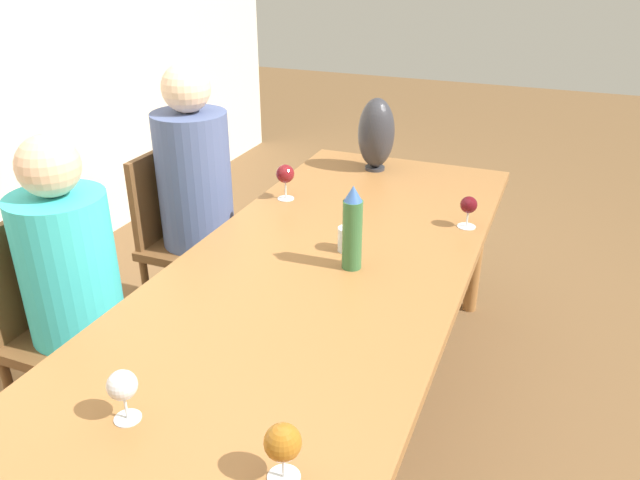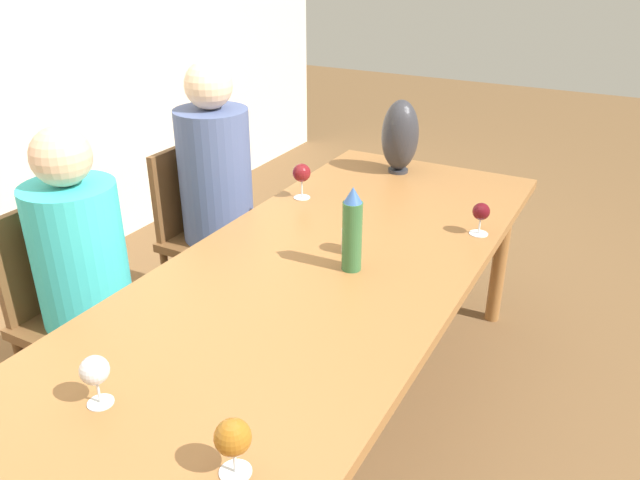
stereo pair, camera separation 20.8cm
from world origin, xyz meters
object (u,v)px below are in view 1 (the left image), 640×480
object	(u,v)px
water_tumbler	(347,239)
chair_far	(188,235)
wine_glass_3	(285,175)
person_far	(198,197)
wine_glass_1	(283,444)
wine_glass_2	(122,386)
vase	(376,134)
wine_glass_0	(469,206)
water_bottle	(352,229)
chair_near	(66,323)
person_near	(76,290)

from	to	relation	value
water_tumbler	chair_far	distance (m)	1.00
wine_glass_3	person_far	world-z (taller)	person_far
water_tumbler	wine_glass_1	xyz separation A→B (m)	(-1.04, -0.23, 0.05)
wine_glass_2	chair_far	xyz separation A→B (m)	(1.33, 0.72, -0.33)
vase	wine_glass_0	world-z (taller)	vase
water_tumbler	wine_glass_2	xyz separation A→B (m)	(-1.01, 0.18, 0.05)
vase	water_tumbler	bearing A→B (deg)	-168.90
water_bottle	wine_glass_1	size ratio (longest dim) A/B	2.18
water_bottle	chair_near	world-z (taller)	water_bottle
water_bottle	vase	world-z (taller)	vase
vase	wine_glass_3	distance (m)	0.57
water_bottle	vase	distance (m)	1.01
chair_near	wine_glass_2	bearing A→B (deg)	-126.48
wine_glass_3	water_tumbler	bearing A→B (deg)	-131.55
water_tumbler	wine_glass_0	distance (m)	0.51
wine_glass_1	person_near	distance (m)	1.21
chair_far	person_near	world-z (taller)	person_near
wine_glass_2	wine_glass_3	size ratio (longest dim) A/B	0.87
person_near	water_tumbler	bearing A→B (deg)	-59.73
wine_glass_0	wine_glass_1	world-z (taller)	wine_glass_1
water_tumbler	person_near	bearing A→B (deg)	120.27
water_bottle	person_far	bearing A→B (deg)	63.84
chair_far	wine_glass_2	bearing A→B (deg)	-151.51
wine_glass_1	chair_near	size ratio (longest dim) A/B	0.15
water_tumbler	wine_glass_3	world-z (taller)	wine_glass_3
water_tumbler	person_near	distance (m)	0.96
wine_glass_1	chair_near	distance (m)	1.31
water_tumbler	wine_glass_3	xyz separation A→B (m)	(0.36, 0.41, 0.07)
vase	chair_far	size ratio (longest dim) A/B	0.39
chair_near	chair_far	size ratio (longest dim) A/B	1.00
water_bottle	chair_near	distance (m)	1.09
wine_glass_2	person_far	bearing A→B (deg)	25.82
person_far	water_tumbler	bearing A→B (deg)	-111.09
wine_glass_0	person_far	size ratio (longest dim) A/B	0.10
wine_glass_1	chair_near	world-z (taller)	chair_near
person_near	person_far	size ratio (longest dim) A/B	0.93
wine_glass_0	wine_glass_1	distance (m)	1.41
water_tumbler	wine_glass_2	distance (m)	1.03
chair_far	person_far	xyz separation A→B (m)	(-0.00, -0.08, 0.20)
wine_glass_0	person_far	bearing A→B (deg)	92.28
water_tumbler	person_far	bearing A→B (deg)	68.91
water_tumbler	wine_glass_3	bearing A→B (deg)	48.45
wine_glass_0	wine_glass_3	distance (m)	0.77
wine_glass_0	wine_glass_2	size ratio (longest dim) A/B	0.94
person_near	vase	bearing A→B (deg)	-25.69
water_tumbler	chair_far	xyz separation A→B (m)	(0.32, 0.90, -0.28)
wine_glass_1	wine_glass_2	xyz separation A→B (m)	(0.02, 0.41, 0.00)
water_tumbler	wine_glass_1	distance (m)	1.06
wine_glass_0	person_near	size ratio (longest dim) A/B	0.10
wine_glass_3	vase	bearing A→B (deg)	-25.32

